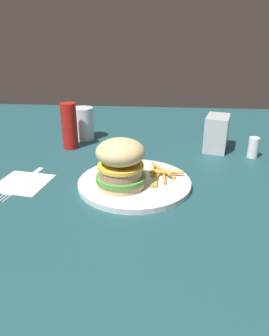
{
  "coord_description": "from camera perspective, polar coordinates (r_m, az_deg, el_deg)",
  "views": [
    {
      "loc": [
        -0.08,
        0.6,
        0.32
      ],
      "look_at": [
        -0.03,
        -0.03,
        0.04
      ],
      "focal_mm": 34.04,
      "sensor_mm": 36.0,
      "label": 1
    }
  ],
  "objects": [
    {
      "name": "ground_plane",
      "position": [
        0.68,
        -2.41,
        -4.05
      ],
      "size": [
        1.6,
        1.6,
        0.0
      ],
      "primitive_type": "plane",
      "color": "#1E474C"
    },
    {
      "name": "plate",
      "position": [
        0.7,
        0.0,
        -2.69
      ],
      "size": [
        0.25,
        0.25,
        0.01
      ],
      "primitive_type": "cylinder",
      "color": "silver",
      "rests_on": "ground_plane"
    },
    {
      "name": "sandwich",
      "position": [
        0.66,
        -2.75,
        0.93
      ],
      "size": [
        0.11,
        0.11,
        0.1
      ],
      "color": "tan",
      "rests_on": "plate"
    },
    {
      "name": "fries_pile",
      "position": [
        0.72,
        4.86,
        -1.07
      ],
      "size": [
        0.08,
        0.11,
        0.01
      ],
      "color": "gold",
      "rests_on": "plate"
    },
    {
      "name": "napkin",
      "position": [
        0.76,
        -19.42,
        -2.49
      ],
      "size": [
        0.12,
        0.12,
        0.0
      ],
      "primitive_type": "cube",
      "rotation": [
        0.0,
        0.0,
        -0.14
      ],
      "color": "white",
      "rests_on": "ground_plane"
    },
    {
      "name": "fork",
      "position": [
        0.76,
        -19.51,
        -2.37
      ],
      "size": [
        0.04,
        0.17,
        0.0
      ],
      "color": "silver",
      "rests_on": "napkin"
    },
    {
      "name": "drink_glass",
      "position": [
        1.01,
        -9.16,
        7.5
      ],
      "size": [
        0.07,
        0.07,
        0.1
      ],
      "color": "silver",
      "rests_on": "ground_plane"
    },
    {
      "name": "napkin_dispenser",
      "position": [
        0.93,
        14.48,
        6.06
      ],
      "size": [
        0.08,
        0.1,
        0.1
      ],
      "primitive_type": "cube",
      "rotation": [
        0.0,
        0.0,
        1.32
      ],
      "color": "#B7BABF",
      "rests_on": "ground_plane"
    },
    {
      "name": "ketchup_bottle",
      "position": [
        0.93,
        -11.59,
        7.37
      ],
      "size": [
        0.04,
        0.04,
        0.13
      ],
      "primitive_type": "cylinder",
      "color": "#B21914",
      "rests_on": "ground_plane"
    },
    {
      "name": "salt_shaker",
      "position": [
        0.91,
        20.5,
        3.45
      ],
      "size": [
        0.03,
        0.03,
        0.06
      ],
      "primitive_type": "cylinder",
      "color": "white",
      "rests_on": "ground_plane"
    }
  ]
}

